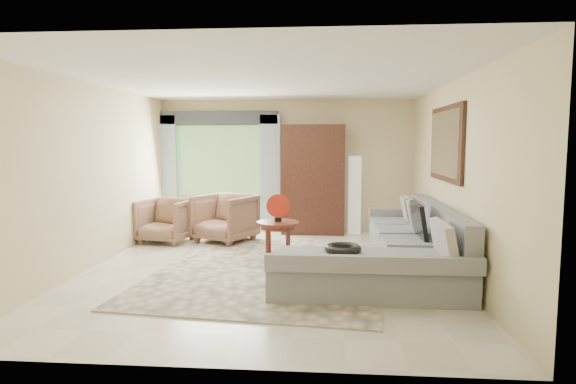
# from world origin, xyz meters

# --- Properties ---
(ground) EXTENTS (6.00, 6.00, 0.00)m
(ground) POSITION_xyz_m (0.00, 0.00, 0.00)
(ground) COLOR silver
(ground) RESTS_ON ground
(area_rug) EXTENTS (3.39, 4.28, 0.02)m
(area_rug) POSITION_xyz_m (0.05, -0.03, 0.01)
(area_rug) COLOR beige
(area_rug) RESTS_ON ground
(sectional_sofa) EXTENTS (2.30, 3.46, 0.90)m
(sectional_sofa) POSITION_xyz_m (1.78, -0.18, 0.28)
(sectional_sofa) COLOR gray
(sectional_sofa) RESTS_ON ground
(tv_screen) EXTENTS (0.14, 0.74, 0.48)m
(tv_screen) POSITION_xyz_m (2.05, -0.06, 0.72)
(tv_screen) COLOR black
(tv_screen) RESTS_ON sectional_sofa
(garden_hose) EXTENTS (0.43, 0.43, 0.09)m
(garden_hose) POSITION_xyz_m (1.00, -1.06, 0.55)
(garden_hose) COLOR black
(garden_hose) RESTS_ON sectional_sofa
(coffee_table) EXTENTS (0.62, 0.62, 0.62)m
(coffee_table) POSITION_xyz_m (0.11, 0.30, 0.33)
(coffee_table) COLOR #4E2415
(coffee_table) RESTS_ON ground
(red_disc) EXTENTS (0.34, 0.04, 0.34)m
(red_disc) POSITION_xyz_m (0.11, 0.30, 0.85)
(red_disc) COLOR red
(red_disc) RESTS_ON coffee_table
(armchair_left) EXTENTS (0.97, 0.99, 0.77)m
(armchair_left) POSITION_xyz_m (-2.02, 1.65, 0.39)
(armchair_left) COLOR brown
(armchair_left) RESTS_ON ground
(armchair_right) EXTENTS (1.23, 1.24, 0.85)m
(armchair_right) POSITION_xyz_m (-0.99, 1.77, 0.42)
(armchair_right) COLOR #986E53
(armchair_right) RESTS_ON ground
(potted_plant) EXTENTS (0.54, 0.49, 0.54)m
(potted_plant) POSITION_xyz_m (-2.33, 2.26, 0.27)
(potted_plant) COLOR #999999
(potted_plant) RESTS_ON ground
(armoire) EXTENTS (1.20, 0.55, 2.10)m
(armoire) POSITION_xyz_m (0.55, 2.72, 1.05)
(armoire) COLOR black
(armoire) RESTS_ON ground
(floor_lamp) EXTENTS (0.24, 0.24, 1.50)m
(floor_lamp) POSITION_xyz_m (1.35, 2.78, 0.75)
(floor_lamp) COLOR silver
(floor_lamp) RESTS_ON ground
(window) EXTENTS (1.80, 0.04, 1.40)m
(window) POSITION_xyz_m (-1.35, 2.97, 1.40)
(window) COLOR #669E59
(window) RESTS_ON wall_back
(curtain_left) EXTENTS (0.40, 0.08, 2.30)m
(curtain_left) POSITION_xyz_m (-2.40, 2.88, 1.15)
(curtain_left) COLOR #9EB7CC
(curtain_left) RESTS_ON ground
(curtain_right) EXTENTS (0.40, 0.08, 2.30)m
(curtain_right) POSITION_xyz_m (-0.30, 2.88, 1.15)
(curtain_right) COLOR #9EB7CC
(curtain_right) RESTS_ON ground
(valance) EXTENTS (2.40, 0.12, 0.26)m
(valance) POSITION_xyz_m (-1.35, 2.90, 2.25)
(valance) COLOR #1E232D
(valance) RESTS_ON wall_back
(wall_mirror) EXTENTS (0.05, 1.70, 1.05)m
(wall_mirror) POSITION_xyz_m (2.46, 0.35, 1.75)
(wall_mirror) COLOR black
(wall_mirror) RESTS_ON wall_right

